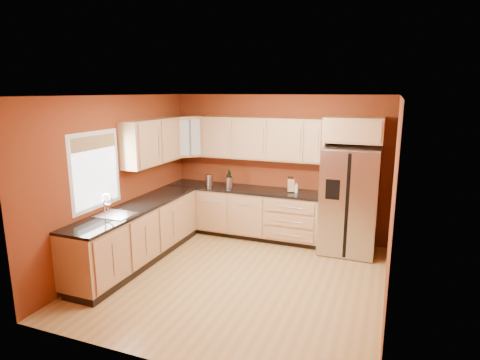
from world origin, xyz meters
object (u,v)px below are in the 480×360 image
object	(u,v)px
canister_left	(229,183)
wine_bottle_a	(229,179)
knife_block	(291,185)
refrigerator	(349,200)
soap_dispenser	(296,188)

from	to	relation	value
canister_left	wine_bottle_a	world-z (taller)	wine_bottle_a
knife_block	refrigerator	bearing A→B (deg)	-26.43
refrigerator	canister_left	bearing A→B (deg)	-179.93
wine_bottle_a	soap_dispenser	distance (m)	1.25
canister_left	knife_block	world-z (taller)	knife_block
refrigerator	canister_left	size ratio (longest dim) A/B	9.13
wine_bottle_a	soap_dispenser	bearing A→B (deg)	3.60
refrigerator	wine_bottle_a	distance (m)	2.17
refrigerator	knife_block	distance (m)	1.04
refrigerator	soap_dispenser	size ratio (longest dim) A/B	10.52
wine_bottle_a	soap_dispenser	size ratio (longest dim) A/B	1.98
wine_bottle_a	knife_block	distance (m)	1.15
canister_left	soap_dispenser	xyz separation A→B (m)	(1.24, 0.08, -0.01)
refrigerator	soap_dispenser	world-z (taller)	refrigerator
soap_dispenser	knife_block	bearing A→B (deg)	161.51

